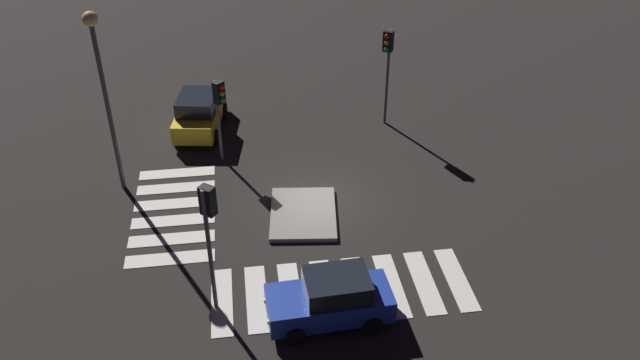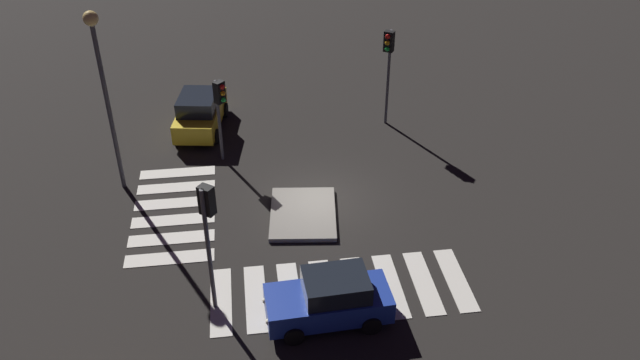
{
  "view_description": "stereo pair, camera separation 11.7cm",
  "coord_description": "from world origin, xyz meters",
  "px_view_note": "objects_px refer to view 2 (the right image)",
  "views": [
    {
      "loc": [
        21.25,
        -2.95,
        15.13
      ],
      "look_at": [
        0.0,
        0.0,
        1.0
      ],
      "focal_mm": 36.23,
      "sensor_mm": 36.0,
      "label": 1
    },
    {
      "loc": [
        21.27,
        -2.84,
        15.13
      ],
      "look_at": [
        0.0,
        0.0,
        1.0
      ],
      "focal_mm": 36.23,
      "sensor_mm": 36.0,
      "label": 2
    }
  ],
  "objects_px": {
    "traffic_light_west": "(388,55)",
    "car_blue": "(330,299)",
    "car_yellow": "(200,112)",
    "street_lamp": "(102,73)",
    "traffic_light_south": "(220,101)",
    "traffic_light_east": "(208,219)",
    "traffic_island": "(303,214)"
  },
  "relations": [
    {
      "from": "traffic_light_west",
      "to": "car_blue",
      "type": "bearing_deg",
      "value": 13.55
    },
    {
      "from": "car_yellow",
      "to": "traffic_light_west",
      "type": "distance_m",
      "value": 9.29
    },
    {
      "from": "street_lamp",
      "to": "car_blue",
      "type": "bearing_deg",
      "value": 40.66
    },
    {
      "from": "traffic_light_south",
      "to": "car_blue",
      "type": "bearing_deg",
      "value": -28.26
    },
    {
      "from": "car_blue",
      "to": "traffic_light_east",
      "type": "bearing_deg",
      "value": -20.43
    },
    {
      "from": "traffic_light_east",
      "to": "street_lamp",
      "type": "distance_m",
      "value": 8.66
    },
    {
      "from": "car_blue",
      "to": "traffic_light_east",
      "type": "relative_size",
      "value": 0.87
    },
    {
      "from": "traffic_light_west",
      "to": "traffic_light_south",
      "type": "distance_m",
      "value": 8.17
    },
    {
      "from": "traffic_island",
      "to": "car_blue",
      "type": "bearing_deg",
      "value": 2.41
    },
    {
      "from": "traffic_island",
      "to": "car_yellow",
      "type": "distance_m",
      "value": 8.69
    },
    {
      "from": "traffic_light_east",
      "to": "traffic_light_south",
      "type": "distance_m",
      "value": 9.16
    },
    {
      "from": "traffic_light_west",
      "to": "car_yellow",
      "type": "bearing_deg",
      "value": -60.73
    },
    {
      "from": "car_blue",
      "to": "traffic_light_west",
      "type": "height_order",
      "value": "traffic_light_west"
    },
    {
      "from": "traffic_light_west",
      "to": "street_lamp",
      "type": "xyz_separation_m",
      "value": [
        3.94,
        -12.02,
        1.56
      ]
    },
    {
      "from": "traffic_island",
      "to": "street_lamp",
      "type": "distance_m",
      "value": 9.34
    },
    {
      "from": "car_blue",
      "to": "car_yellow",
      "type": "xyz_separation_m",
      "value": [
        -13.27,
        -4.32,
        0.09
      ]
    },
    {
      "from": "traffic_island",
      "to": "street_lamp",
      "type": "height_order",
      "value": "street_lamp"
    },
    {
      "from": "traffic_island",
      "to": "traffic_light_south",
      "type": "xyz_separation_m",
      "value": [
        -4.62,
        -2.99,
        2.81
      ]
    },
    {
      "from": "car_yellow",
      "to": "traffic_island",
      "type": "bearing_deg",
      "value": -142.49
    },
    {
      "from": "traffic_light_south",
      "to": "street_lamp",
      "type": "height_order",
      "value": "street_lamp"
    },
    {
      "from": "traffic_island",
      "to": "traffic_light_south",
      "type": "distance_m",
      "value": 6.18
    },
    {
      "from": "car_yellow",
      "to": "street_lamp",
      "type": "xyz_separation_m",
      "value": [
        4.58,
        -3.15,
        4.21
      ]
    },
    {
      "from": "car_blue",
      "to": "traffic_light_west",
      "type": "bearing_deg",
      "value": -112.62
    },
    {
      "from": "traffic_island",
      "to": "car_yellow",
      "type": "xyz_separation_m",
      "value": [
        -7.63,
        -4.08,
        0.85
      ]
    },
    {
      "from": "traffic_light_west",
      "to": "traffic_light_east",
      "type": "relative_size",
      "value": 1.02
    },
    {
      "from": "traffic_light_south",
      "to": "car_yellow",
      "type": "bearing_deg",
      "value": 154.14
    },
    {
      "from": "traffic_light_south",
      "to": "traffic_light_east",
      "type": "bearing_deg",
      "value": -47.81
    },
    {
      "from": "traffic_light_west",
      "to": "traffic_light_east",
      "type": "xyz_separation_m",
      "value": [
        11.5,
        -8.12,
        -0.08
      ]
    },
    {
      "from": "car_yellow",
      "to": "traffic_light_south",
      "type": "relative_size",
      "value": 1.2
    },
    {
      "from": "car_blue",
      "to": "car_yellow",
      "type": "bearing_deg",
      "value": -74.75
    },
    {
      "from": "traffic_light_east",
      "to": "traffic_island",
      "type": "bearing_deg",
      "value": 0.79
    },
    {
      "from": "street_lamp",
      "to": "car_yellow",
      "type": "bearing_deg",
      "value": 145.51
    }
  ]
}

